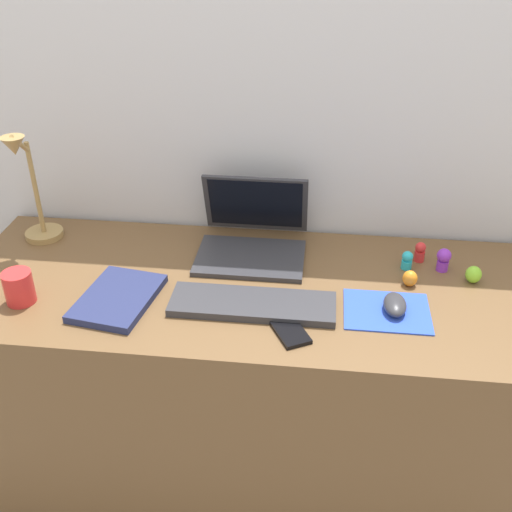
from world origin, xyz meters
name	(u,v)px	position (x,y,z in m)	size (l,w,h in m)	color
ground_plane	(262,476)	(0.00, 0.00, 0.00)	(6.00, 6.00, 0.00)	slate
back_wall	(276,208)	(0.00, 0.35, 0.79)	(2.84, 0.05, 1.59)	silver
desk	(263,391)	(0.00, 0.00, 0.37)	(1.64, 0.62, 0.74)	brown
laptop	(253,233)	(-0.05, 0.19, 0.79)	(0.30, 0.28, 0.20)	#333338
keyboard	(253,304)	(-0.02, -0.10, 0.75)	(0.41, 0.13, 0.02)	#333338
mousepad	(387,311)	(0.31, -0.08, 0.74)	(0.21, 0.17, 0.00)	blue
mouse	(395,305)	(0.33, -0.08, 0.76)	(0.06, 0.10, 0.03)	#333338
cell_phone	(288,329)	(0.08, -0.18, 0.74)	(0.06, 0.13, 0.01)	black
desk_lamp	(31,192)	(-0.68, 0.16, 0.90)	(0.11, 0.15, 0.34)	#A5844C
notebook_pad	(118,298)	(-0.36, -0.11, 0.75)	(0.17, 0.24, 0.02)	navy
coffee_mug	(19,287)	(-0.60, -0.14, 0.78)	(0.07, 0.07, 0.08)	red
toy_figurine_orange	(410,278)	(0.38, 0.05, 0.76)	(0.04, 0.04, 0.04)	orange
toy_figurine_purple	(444,259)	(0.47, 0.13, 0.78)	(0.04, 0.04, 0.07)	purple
toy_figurine_cyan	(407,260)	(0.38, 0.13, 0.77)	(0.03, 0.03, 0.05)	#28B7CC
toy_figurine_lime	(473,274)	(0.55, 0.08, 0.76)	(0.04, 0.04, 0.05)	#8CDB33
toy_figurine_red	(420,252)	(0.42, 0.18, 0.77)	(0.03, 0.03, 0.06)	red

